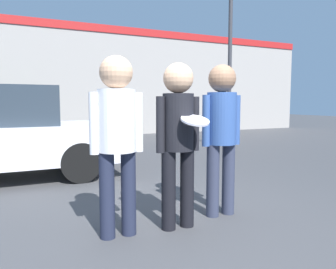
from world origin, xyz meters
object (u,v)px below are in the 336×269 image
at_px(person_middle_with_frisbee, 178,131).
at_px(street_lamp, 237,41).
at_px(person_right, 221,126).
at_px(person_left, 117,129).

height_order(person_middle_with_frisbee, street_lamp, street_lamp).
relative_size(person_middle_with_frisbee, person_right, 0.98).
bearing_deg(person_left, street_lamp, 44.41).
xyz_separation_m(person_middle_with_frisbee, street_lamp, (4.71, 5.30, 2.16)).
xyz_separation_m(person_left, person_right, (1.28, 0.09, -0.02)).
distance_m(person_middle_with_frisbee, street_lamp, 7.41).
xyz_separation_m(person_middle_with_frisbee, person_right, (0.64, 0.15, 0.02)).
relative_size(person_right, street_lamp, 0.35).
height_order(person_middle_with_frisbee, person_right, person_right).
bearing_deg(person_right, street_lamp, 51.70).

